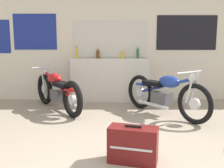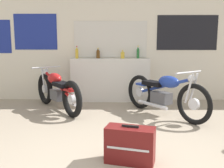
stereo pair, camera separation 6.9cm
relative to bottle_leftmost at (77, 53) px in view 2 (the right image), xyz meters
The scene contains 9 objects.
wall_back 0.97m from the bottle_leftmost, 13.00° to the left, with size 10.00×0.07×2.80m.
sill_counter 0.99m from the bottle_leftmost, ahead, with size 1.82×0.28×1.00m.
bottle_leftmost is the anchor object (origin of this frame).
bottle_left_center 0.49m from the bottle_leftmost, ahead, with size 0.08×0.08×0.24m.
bottle_center 1.05m from the bottle_leftmost, ahead, with size 0.09×0.09×0.19m.
bottle_right_center 1.41m from the bottle_leftmost, ahead, with size 0.06×0.06×0.29m.
motorcycle_red 1.12m from the bottle_leftmost, 110.54° to the right, with size 1.26×1.68×0.85m.
motorcycle_blue 2.26m from the bottle_leftmost, 33.25° to the right, with size 1.29×1.69×0.89m.
hard_case_darkred 3.45m from the bottle_leftmost, 71.54° to the right, with size 0.60×0.38×0.45m.
Camera 2 is at (-0.03, -2.51, 1.39)m, focal length 42.00 mm.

